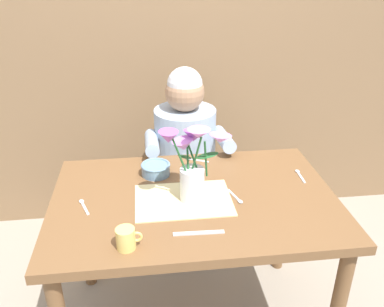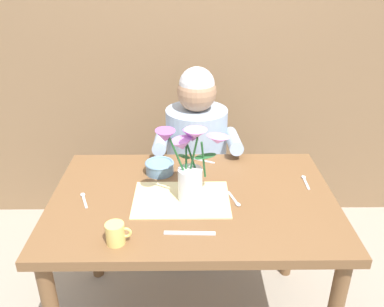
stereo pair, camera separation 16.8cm
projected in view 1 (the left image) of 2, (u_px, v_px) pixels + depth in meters
name	position (u px, v px, depth m)	size (l,w,h in m)	color
wood_panel_backdrop	(172.00, 30.00, 2.42)	(4.00, 0.10, 2.50)	brown
dining_table	(194.00, 216.00, 1.76)	(1.20, 0.80, 0.74)	brown
seated_person	(185.00, 165.00, 2.35)	(0.45, 0.47, 1.14)	#4C4C56
striped_placemat	(183.00, 200.00, 1.69)	(0.40, 0.28, 0.01)	beige
flower_vase	(192.00, 162.00, 1.62)	(0.31, 0.21, 0.33)	silver
ceramic_bowl	(156.00, 169.00, 1.88)	(0.14, 0.14, 0.06)	#6689A8
dinner_knife	(199.00, 233.00, 1.50)	(0.19, 0.02, 0.01)	silver
coffee_cup	(126.00, 239.00, 1.41)	(0.09, 0.07, 0.08)	#E5C666
spoon_0	(83.00, 205.00, 1.66)	(0.06, 0.12, 0.01)	silver
spoon_1	(237.00, 198.00, 1.70)	(0.05, 0.12, 0.01)	silver
spoon_2	(299.00, 174.00, 1.89)	(0.02, 0.12, 0.01)	silver
spoon_3	(193.00, 160.00, 2.02)	(0.11, 0.06, 0.01)	silver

